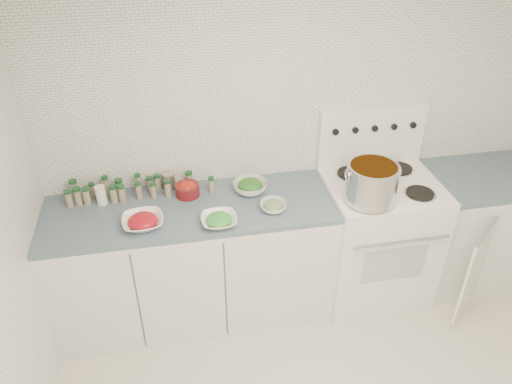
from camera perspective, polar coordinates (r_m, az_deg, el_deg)
name	(u,v)px	position (r m, az deg, el deg)	size (l,w,h in m)	color
room_walls	(410,220)	(2.06, 17.21, -3.03)	(3.54, 3.04, 2.52)	white
counter_left	(194,261)	(3.48, -7.10, -7.85)	(1.85, 0.62, 0.90)	white
stove	(375,234)	(3.71, 13.42, -4.70)	(0.76, 0.70, 1.36)	white
counter_right	(477,226)	(4.11, 23.96, -3.60)	(0.89, 0.88, 0.90)	white
stock_pot	(372,182)	(3.18, 13.09, 1.18)	(0.34, 0.32, 0.24)	silver
bowl_tomato	(143,221)	(3.07, -12.82, -3.29)	(0.26, 0.26, 0.08)	white
bowl_snowpea	(219,220)	(3.02, -4.25, -3.22)	(0.22, 0.22, 0.07)	white
bowl_broccoli	(250,186)	(3.30, -0.67, 0.66)	(0.29, 0.29, 0.09)	white
bowl_zucchini	(273,206)	(3.13, 1.99, -1.60)	(0.21, 0.21, 0.07)	white
bowl_pepper	(187,189)	(3.29, -7.85, 0.34)	(0.16, 0.16, 0.10)	#601015
salt_canister	(101,195)	(3.32, -17.28, -0.36)	(0.06, 0.06, 0.13)	white
tin_can	(169,181)	(3.39, -9.92, 1.29)	(0.08, 0.08, 0.11)	gray
spice_cluster	(123,189)	(3.35, -14.92, 0.31)	(0.94, 0.16, 0.14)	gray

